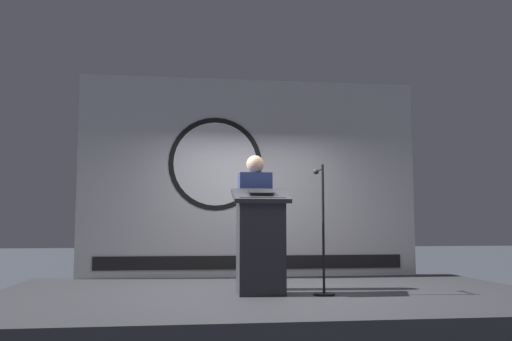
# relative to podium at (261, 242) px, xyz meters

# --- Properties ---
(ground_plane) EXTENTS (40.00, 40.00, 0.00)m
(ground_plane) POSITION_rel_podium_xyz_m (0.15, 0.25, -0.88)
(ground_plane) COLOR #383D47
(stage_platform) EXTENTS (6.40, 4.00, 0.30)m
(stage_platform) POSITION_rel_podium_xyz_m (0.15, 0.25, -0.73)
(stage_platform) COLOR #333338
(stage_platform) RESTS_ON ground
(banner_display) EXTENTS (5.17, 0.12, 3.02)m
(banner_display) POSITION_rel_podium_xyz_m (0.13, 2.10, 0.92)
(banner_display) COLOR silver
(banner_display) RESTS_ON stage_platform
(podium) EXTENTS (0.64, 0.49, 1.21)m
(podium) POSITION_rel_podium_xyz_m (0.00, 0.00, 0.00)
(podium) COLOR #26262B
(podium) RESTS_ON stage_platform
(speaker_person) EXTENTS (0.40, 0.26, 1.64)m
(speaker_person) POSITION_rel_podium_xyz_m (-0.00, 0.48, 0.25)
(speaker_person) COLOR black
(speaker_person) RESTS_ON stage_platform
(microphone_stand) EXTENTS (0.24, 0.46, 1.47)m
(microphone_stand) POSITION_rel_podium_xyz_m (0.69, -0.11, -0.08)
(microphone_stand) COLOR black
(microphone_stand) RESTS_ON stage_platform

